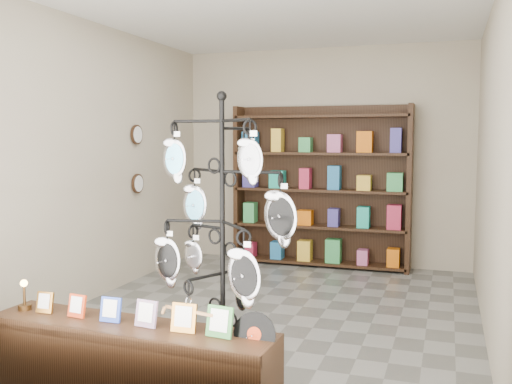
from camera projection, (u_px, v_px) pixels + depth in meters
ground at (271, 313)px, 5.74m from camera, size 5.00×5.00×0.00m
room_envelope at (271, 128)px, 5.57m from camera, size 5.00×5.00×5.00m
display_tree at (222, 222)px, 3.82m from camera, size 1.10×1.09×2.06m
front_shelf at (129, 360)px, 3.85m from camera, size 2.08×0.52×0.73m
back_shelving at (321, 191)px, 7.81m from camera, size 2.42×0.36×2.20m
wall_clocks at (137, 159)px, 6.98m from camera, size 0.03×0.24×0.84m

